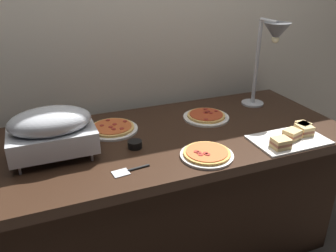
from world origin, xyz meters
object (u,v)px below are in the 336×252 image
at_px(sauce_cup_far, 41,127).
at_px(serving_spatula, 130,171).
at_px(sauce_cup_near, 135,144).
at_px(sandwich_platter, 293,136).
at_px(pizza_plate_front, 207,154).
at_px(pizza_plate_raised_stand, 112,128).
at_px(heat_lamp, 272,42).
at_px(pizza_plate_center, 206,116).
at_px(chafing_dish, 51,130).

distance_m(sauce_cup_far, serving_spatula, 0.66).
bearing_deg(sauce_cup_near, sandwich_platter, -15.80).
xyz_separation_m(pizza_plate_front, sauce_cup_near, (-0.29, 0.21, 0.01)).
relative_size(sandwich_platter, sauce_cup_near, 5.40).
distance_m(pizza_plate_raised_stand, sauce_cup_near, 0.24).
bearing_deg(serving_spatula, pizza_plate_raised_stand, 86.13).
xyz_separation_m(heat_lamp, sandwich_platter, (-0.10, -0.39, -0.40)).
bearing_deg(pizza_plate_center, chafing_dish, -170.46).
bearing_deg(pizza_plate_front, pizza_plate_raised_stand, 127.57).
distance_m(heat_lamp, pizza_plate_front, 0.81).
distance_m(chafing_dish, pizza_plate_raised_stand, 0.39).
height_order(heat_lamp, sauce_cup_far, heat_lamp).
bearing_deg(heat_lamp, sandwich_platter, -104.93).
relative_size(pizza_plate_front, pizza_plate_raised_stand, 0.92).
bearing_deg(pizza_plate_center, sauce_cup_near, -158.57).
bearing_deg(sauce_cup_near, serving_spatula, -113.11).
bearing_deg(pizza_plate_raised_stand, sandwich_platter, -28.56).
bearing_deg(heat_lamp, sauce_cup_near, -169.00).
xyz_separation_m(pizza_plate_center, sauce_cup_far, (-0.90, 0.18, 0.01)).
relative_size(heat_lamp, pizza_plate_raised_stand, 1.97).
height_order(pizza_plate_front, sauce_cup_far, sauce_cup_far).
relative_size(pizza_plate_front, sauce_cup_far, 3.87).
xyz_separation_m(pizza_plate_front, serving_spatula, (-0.37, 0.01, -0.01)).
bearing_deg(sauce_cup_near, pizza_plate_center, 21.43).
height_order(chafing_dish, pizza_plate_center, chafing_dish).
distance_m(chafing_dish, sandwich_platter, 1.18).
distance_m(pizza_plate_front, sauce_cup_near, 0.35).
bearing_deg(pizza_plate_front, serving_spatula, 178.32).
height_order(pizza_plate_raised_stand, sauce_cup_far, sauce_cup_far).
height_order(heat_lamp, pizza_plate_center, heat_lamp).
relative_size(sauce_cup_near, serving_spatula, 0.41).
relative_size(sandwich_platter, sauce_cup_far, 5.87).
relative_size(pizza_plate_center, sandwich_platter, 0.70).
relative_size(sauce_cup_near, sauce_cup_far, 1.09).
bearing_deg(sandwich_platter, pizza_plate_center, 124.36).
distance_m(pizza_plate_front, sauce_cup_far, 0.91).
relative_size(heat_lamp, sauce_cup_far, 8.32).
distance_m(heat_lamp, pizza_plate_raised_stand, 1.02).
height_order(chafing_dish, sauce_cup_far, chafing_dish).
bearing_deg(pizza_plate_front, pizza_plate_center, 62.85).
relative_size(heat_lamp, serving_spatula, 3.12).
relative_size(pizza_plate_front, sandwich_platter, 0.66).
bearing_deg(pizza_plate_raised_stand, sauce_cup_near, -76.48).
distance_m(chafing_dish, sauce_cup_near, 0.39).
bearing_deg(sandwich_platter, chafing_dish, 166.88).
height_order(sandwich_platter, serving_spatula, sandwich_platter).
height_order(pizza_plate_center, sandwich_platter, sandwich_platter).
relative_size(pizza_plate_center, sauce_cup_near, 3.79).
bearing_deg(pizza_plate_raised_stand, heat_lamp, -3.80).
bearing_deg(pizza_plate_center, serving_spatula, -145.76).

